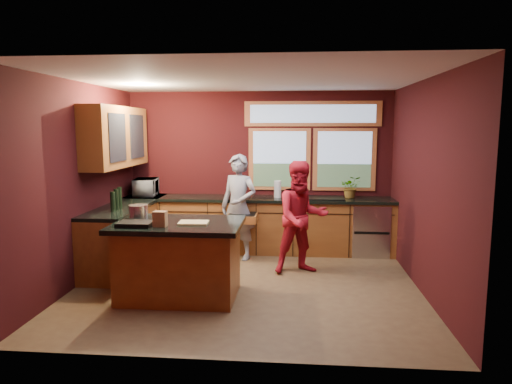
# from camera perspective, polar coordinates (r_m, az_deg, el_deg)

# --- Properties ---
(floor) EXTENTS (4.50, 4.50, 0.00)m
(floor) POSITION_cam_1_polar(r_m,az_deg,el_deg) (6.23, -1.11, -11.54)
(floor) COLOR brown
(floor) RESTS_ON ground
(room_shell) EXTENTS (4.52, 4.02, 2.71)m
(room_shell) POSITION_cam_1_polar(r_m,az_deg,el_deg) (6.29, -6.28, 5.35)
(room_shell) COLOR black
(room_shell) RESTS_ON ground
(back_counter) EXTENTS (4.50, 0.64, 0.93)m
(back_counter) POSITION_cam_1_polar(r_m,az_deg,el_deg) (7.72, 1.69, -4.10)
(back_counter) COLOR brown
(back_counter) RESTS_ON floor
(left_counter) EXTENTS (0.64, 2.30, 0.93)m
(left_counter) POSITION_cam_1_polar(r_m,az_deg,el_deg) (7.35, -15.75, -5.01)
(left_counter) COLOR brown
(left_counter) RESTS_ON floor
(island) EXTENTS (1.55, 1.05, 0.95)m
(island) POSITION_cam_1_polar(r_m,az_deg,el_deg) (5.77, -9.58, -8.29)
(island) COLOR brown
(island) RESTS_ON floor
(person_grey) EXTENTS (0.72, 0.60, 1.68)m
(person_grey) POSITION_cam_1_polar(r_m,az_deg,el_deg) (7.25, -2.18, -1.88)
(person_grey) COLOR slate
(person_grey) RESTS_ON floor
(person_red) EXTENTS (0.94, 0.83, 1.62)m
(person_red) POSITION_cam_1_polar(r_m,az_deg,el_deg) (6.58, 5.72, -3.19)
(person_red) COLOR #A41320
(person_red) RESTS_ON floor
(microwave) EXTENTS (0.43, 0.58, 0.30)m
(microwave) POSITION_cam_1_polar(r_m,az_deg,el_deg) (8.02, -13.59, 0.59)
(microwave) COLOR #999999
(microwave) RESTS_ON left_counter
(potted_plant) EXTENTS (0.33, 0.29, 0.37)m
(potted_plant) POSITION_cam_1_polar(r_m,az_deg,el_deg) (7.70, 11.76, 0.61)
(potted_plant) COLOR #999999
(potted_plant) RESTS_ON back_counter
(paper_towel) EXTENTS (0.12, 0.12, 0.28)m
(paper_towel) POSITION_cam_1_polar(r_m,az_deg,el_deg) (7.61, 2.72, 0.35)
(paper_towel) COLOR silver
(paper_towel) RESTS_ON back_counter
(cutting_board) EXTENTS (0.36, 0.27, 0.02)m
(cutting_board) POSITION_cam_1_polar(r_m,az_deg,el_deg) (5.56, -7.82, -3.81)
(cutting_board) COLOR tan
(cutting_board) RESTS_ON island
(stock_pot) EXTENTS (0.24, 0.24, 0.18)m
(stock_pot) POSITION_cam_1_polar(r_m,az_deg,el_deg) (5.94, -14.48, -2.44)
(stock_pot) COLOR silver
(stock_pot) RESTS_ON island
(paper_bag) EXTENTS (0.15, 0.12, 0.18)m
(paper_bag) POSITION_cam_1_polar(r_m,az_deg,el_deg) (5.44, -11.90, -3.31)
(paper_bag) COLOR brown
(paper_bag) RESTS_ON island
(black_tray) EXTENTS (0.40, 0.28, 0.05)m
(black_tray) POSITION_cam_1_polar(r_m,az_deg,el_deg) (5.55, -14.85, -3.87)
(black_tray) COLOR black
(black_tray) RESTS_ON island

